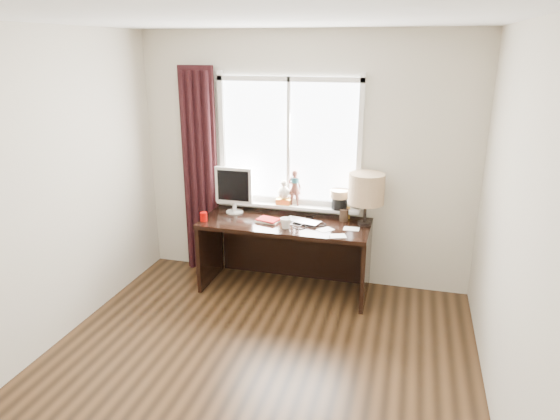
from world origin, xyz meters
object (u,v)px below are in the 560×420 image
(laptop, at_px, (303,222))
(red_cup, at_px, (204,217))
(desk, at_px, (287,241))
(table_lamp, at_px, (366,189))
(mug, at_px, (286,223))
(monitor, at_px, (234,187))

(laptop, xyz_separation_m, red_cup, (-0.98, -0.20, 0.03))
(laptop, relative_size, desk, 0.21)
(laptop, bearing_deg, table_lamp, 26.79)
(red_cup, xyz_separation_m, table_lamp, (1.58, 0.31, 0.32))
(mug, bearing_deg, desk, 100.99)
(monitor, bearing_deg, red_cup, -121.78)
(laptop, distance_m, desk, 0.33)
(red_cup, distance_m, desk, 0.90)
(laptop, height_order, mug, mug)
(red_cup, bearing_deg, mug, 0.72)
(red_cup, height_order, monitor, monitor)
(monitor, bearing_deg, mug, -26.62)
(mug, xyz_separation_m, red_cup, (-0.85, -0.01, -0.01))
(mug, bearing_deg, table_lamp, 22.62)
(table_lamp, bearing_deg, desk, -178.00)
(laptop, distance_m, table_lamp, 0.70)
(laptop, relative_size, mug, 3.31)
(desk, bearing_deg, table_lamp, 2.00)
(desk, relative_size, monitor, 3.47)
(desk, bearing_deg, monitor, 175.34)
(red_cup, bearing_deg, monitor, 58.22)
(red_cup, bearing_deg, desk, 19.69)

